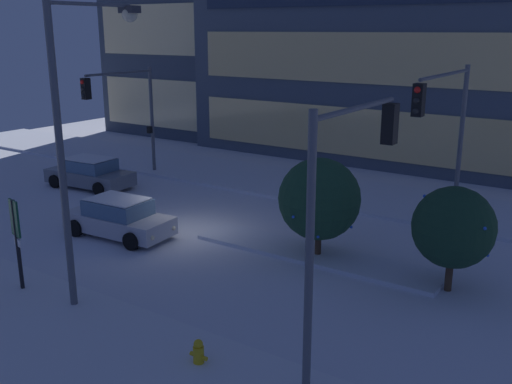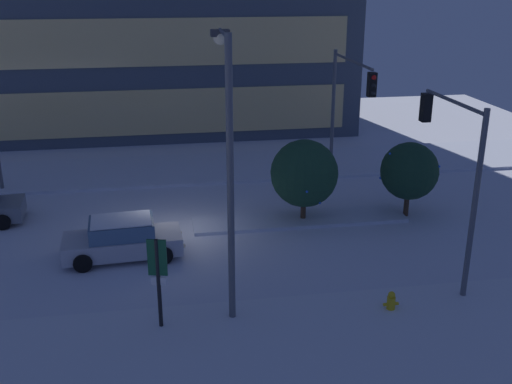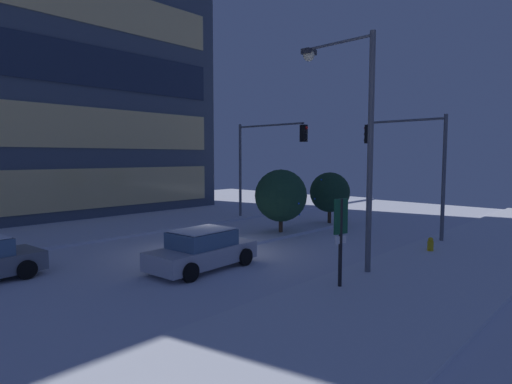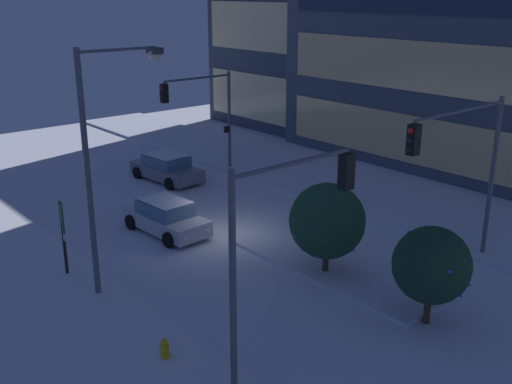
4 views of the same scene
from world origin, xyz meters
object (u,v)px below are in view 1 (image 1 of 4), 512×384
object	(u,v)px
parking_info_sign	(16,234)
decorated_tree_median	(319,199)
car_near	(119,218)
decorated_tree_left_of_median	(454,228)
car_far	(90,173)
traffic_light_corner_near_right	(348,186)
traffic_light_corner_far_left	(126,104)
traffic_light_corner_far_right	(446,122)
fire_hydrant	(199,354)
street_lamp_arched	(81,114)

from	to	relation	value
parking_info_sign	decorated_tree_median	distance (m)	9.57
car_near	decorated_tree_left_of_median	size ratio (longest dim) A/B	1.37
car_far	parking_info_sign	world-z (taller)	parking_info_sign
traffic_light_corner_near_right	traffic_light_corner_far_left	bearing A→B (deg)	60.33
traffic_light_corner_far_right	parking_info_sign	distance (m)	14.58
car_near	traffic_light_corner_far_right	size ratio (longest dim) A/B	0.70
traffic_light_corner_near_right	decorated_tree_median	xyz separation A→B (m)	(-3.54, 5.47, -2.21)
fire_hydrant	car_near	bearing A→B (deg)	147.22
traffic_light_corner_far_right	traffic_light_corner_near_right	size ratio (longest dim) A/B	1.03
traffic_light_corner_far_left	street_lamp_arched	bearing A→B (deg)	41.74
traffic_light_corner_far_right	decorated_tree_left_of_median	world-z (taller)	traffic_light_corner_far_right
car_far	fire_hydrant	world-z (taller)	car_far
traffic_light_corner_near_right	decorated_tree_median	size ratio (longest dim) A/B	1.76
traffic_light_corner_far_right	parking_info_sign	size ratio (longest dim) A/B	2.20
car_far	decorated_tree_median	distance (m)	14.04
traffic_light_corner_far_left	decorated_tree_left_of_median	distance (m)	18.54
car_near	car_far	bearing A→B (deg)	143.77
fire_hydrant	traffic_light_corner_near_right	bearing A→B (deg)	39.27
street_lamp_arched	parking_info_sign	bearing A→B (deg)	115.56
traffic_light_corner_far_right	fire_hydrant	distance (m)	12.27
traffic_light_corner_near_right	fire_hydrant	world-z (taller)	traffic_light_corner_near_right
fire_hydrant	parking_info_sign	xyz separation A→B (m)	(-6.98, 0.19, 1.50)
traffic_light_corner_far_right	traffic_light_corner_near_right	distance (m)	9.26
car_near	decorated_tree_left_of_median	xyz separation A→B (m)	(11.86, 2.15, 1.30)
car_far	traffic_light_corner_far_left	world-z (taller)	traffic_light_corner_far_left
car_near	street_lamp_arched	distance (m)	7.18
fire_hydrant	parking_info_sign	bearing A→B (deg)	178.43
car_near	fire_hydrant	bearing A→B (deg)	-36.28
parking_info_sign	car_near	bearing A→B (deg)	27.01
traffic_light_corner_far_right	traffic_light_corner_far_left	xyz separation A→B (m)	(-16.32, 0.41, -0.55)
traffic_light_corner_far_right	traffic_light_corner_far_left	size ratio (longest dim) A/B	1.11
decorated_tree_left_of_median	street_lamp_arched	bearing A→B (deg)	-143.05
traffic_light_corner_far_left	parking_info_sign	world-z (taller)	traffic_light_corner_far_left
car_near	parking_info_sign	distance (m)	5.41
car_far	decorated_tree_left_of_median	world-z (taller)	decorated_tree_left_of_median
traffic_light_corner_far_right	street_lamp_arched	world-z (taller)	street_lamp_arched
car_far	traffic_light_corner_near_right	distance (m)	19.22
car_far	street_lamp_arched	bearing A→B (deg)	135.16
car_far	fire_hydrant	xyz separation A→B (m)	(14.77, -9.50, -0.36)
street_lamp_arched	decorated_tree_left_of_median	world-z (taller)	street_lamp_arched
traffic_light_corner_far_right	decorated_tree_median	distance (m)	5.33
car_far	traffic_light_corner_near_right	bearing A→B (deg)	152.26
traffic_light_corner_far_right	street_lamp_arched	distance (m)	12.34
traffic_light_corner_far_left	car_far	bearing A→B (deg)	-10.93
car_near	car_far	xyz separation A→B (m)	(-6.51, 4.18, 0.00)
street_lamp_arched	traffic_light_corner_near_right	bearing A→B (deg)	-80.63
traffic_light_corner_far_left	fire_hydrant	xyz separation A→B (m)	(14.33, -11.79, -3.61)
traffic_light_corner_far_right	traffic_light_corner_near_right	bearing A→B (deg)	3.85
car_far	traffic_light_corner_far_left	size ratio (longest dim) A/B	0.82
car_near	parking_info_sign	world-z (taller)	parking_info_sign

